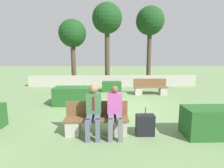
% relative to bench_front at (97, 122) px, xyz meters
% --- Properties ---
extents(ground_plane, '(60.00, 60.00, 0.00)m').
position_rel_bench_front_xyz_m(ground_plane, '(0.70, 2.22, -0.31)').
color(ground_plane, '#6B8956').
extents(perimeter_wall, '(11.49, 0.30, 0.73)m').
position_rel_bench_front_xyz_m(perimeter_wall, '(0.70, 7.51, 0.05)').
color(perimeter_wall, '#ADA89E').
rests_on(perimeter_wall, ground_plane).
extents(bench_front, '(1.68, 0.49, 0.83)m').
position_rel_bench_front_xyz_m(bench_front, '(0.00, 0.00, 0.00)').
color(bench_front, brown).
rests_on(bench_front, ground_plane).
extents(bench_left_side, '(1.80, 0.49, 0.83)m').
position_rel_bench_front_xyz_m(bench_left_side, '(2.62, 4.76, 0.01)').
color(bench_left_side, brown).
rests_on(bench_left_side, ground_plane).
extents(person_seated_man, '(0.38, 0.63, 1.33)m').
position_rel_bench_front_xyz_m(person_seated_man, '(-0.07, -0.13, 0.42)').
color(person_seated_man, '#515B70').
rests_on(person_seated_man, ground_plane).
extents(person_seated_woman, '(0.38, 0.63, 1.30)m').
position_rel_bench_front_xyz_m(person_seated_woman, '(0.48, -0.14, 0.39)').
color(person_seated_woman, slate).
rests_on(person_seated_woman, ground_plane).
extents(hedge_block_near_left, '(1.31, 0.73, 0.75)m').
position_rel_bench_front_xyz_m(hedge_block_near_left, '(2.91, -0.25, 0.06)').
color(hedge_block_near_left, '#235623').
rests_on(hedge_block_near_left, ground_plane).
extents(hedge_block_near_right, '(1.80, 0.87, 0.75)m').
position_rel_bench_front_xyz_m(hedge_block_near_right, '(-1.05, 2.89, 0.06)').
color(hedge_block_near_right, '#235623').
rests_on(hedge_block_near_right, ground_plane).
extents(hedge_block_mid_right, '(1.11, 0.72, 0.56)m').
position_rel_bench_front_xyz_m(hedge_block_mid_right, '(0.55, 5.70, -0.03)').
color(hedge_block_mid_right, '#235623').
rests_on(hedge_block_mid_right, ground_plane).
extents(suitcase, '(0.47, 0.26, 0.75)m').
position_rel_bench_front_xyz_m(suitcase, '(1.26, -0.14, -0.04)').
color(suitcase, black).
rests_on(suitcase, ground_plane).
extents(tree_leftmost, '(1.98, 1.98, 4.67)m').
position_rel_bench_front_xyz_m(tree_leftmost, '(-2.20, 8.68, 3.28)').
color(tree_leftmost, '#473828').
rests_on(tree_leftmost, ground_plane).
extents(tree_center_left, '(2.16, 2.16, 5.83)m').
position_rel_bench_front_xyz_m(tree_center_left, '(0.31, 8.70, 4.30)').
color(tree_center_left, '#473828').
rests_on(tree_center_left, ground_plane).
extents(tree_center_right, '(2.17, 2.17, 5.82)m').
position_rel_bench_front_xyz_m(tree_center_right, '(3.60, 9.44, 4.30)').
color(tree_center_right, '#473828').
rests_on(tree_center_right, ground_plane).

